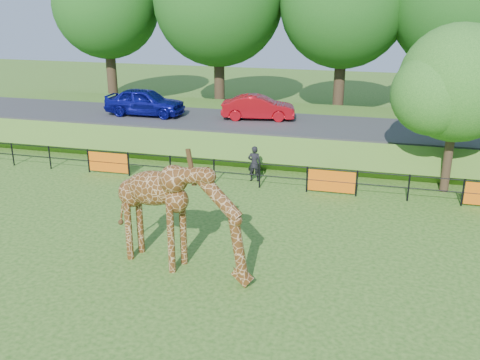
{
  "coord_description": "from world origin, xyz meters",
  "views": [
    {
      "loc": [
        4.64,
        -12.69,
        7.79
      ],
      "look_at": [
        0.42,
        3.22,
        2.0
      ],
      "focal_mm": 40.0,
      "sensor_mm": 36.0,
      "label": 1
    }
  ],
  "objects_px": {
    "car_blue": "(145,102)",
    "tree_east": "(460,88)",
    "car_red": "(258,107)",
    "visitor": "(254,164)",
    "giraffe": "(180,217)"
  },
  "relations": [
    {
      "from": "car_blue",
      "to": "tree_east",
      "type": "relative_size",
      "value": 0.64
    },
    {
      "from": "car_red",
      "to": "tree_east",
      "type": "height_order",
      "value": "tree_east"
    },
    {
      "from": "car_blue",
      "to": "car_red",
      "type": "relative_size",
      "value": 1.13
    },
    {
      "from": "car_blue",
      "to": "visitor",
      "type": "relative_size",
      "value": 2.77
    },
    {
      "from": "car_red",
      "to": "visitor",
      "type": "bearing_deg",
      "value": -177.77
    },
    {
      "from": "visitor",
      "to": "tree_east",
      "type": "xyz_separation_m",
      "value": [
        8.01,
        0.84,
        3.49
      ]
    },
    {
      "from": "giraffe",
      "to": "car_blue",
      "type": "height_order",
      "value": "giraffe"
    },
    {
      "from": "car_red",
      "to": "visitor",
      "type": "height_order",
      "value": "car_red"
    },
    {
      "from": "visitor",
      "to": "car_red",
      "type": "bearing_deg",
      "value": -83.88
    },
    {
      "from": "giraffe",
      "to": "car_red",
      "type": "distance_m",
      "value": 13.98
    },
    {
      "from": "giraffe",
      "to": "visitor",
      "type": "distance_m",
      "value": 8.26
    },
    {
      "from": "car_blue",
      "to": "tree_east",
      "type": "height_order",
      "value": "tree_east"
    },
    {
      "from": "giraffe",
      "to": "car_blue",
      "type": "relative_size",
      "value": 1.07
    },
    {
      "from": "giraffe",
      "to": "visitor",
      "type": "bearing_deg",
      "value": 102.75
    },
    {
      "from": "giraffe",
      "to": "tree_east",
      "type": "xyz_separation_m",
      "value": [
        8.26,
        9.05,
        2.61
      ]
    }
  ]
}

